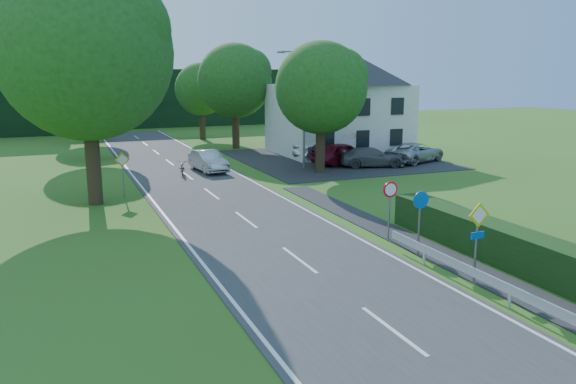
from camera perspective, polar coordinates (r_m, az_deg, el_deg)
name	(u,v)px	position (r m, az deg, el deg)	size (l,w,h in m)	color
road	(233,210)	(27.19, -5.62, -1.86)	(7.00, 80.00, 0.04)	#363538
parking_pad	(333,159)	(43.49, 4.58, 3.37)	(14.00, 16.00, 0.04)	#232326
line_edge_left	(165,216)	(26.46, -12.37, -2.41)	(0.12, 80.00, 0.01)	white
line_edge_right	(295,204)	(28.26, 0.69, -1.22)	(0.12, 80.00, 0.01)	white
line_centre	(233,210)	(27.18, -5.62, -1.81)	(0.12, 80.00, 0.01)	white
tree_main	(88,87)	(29.35, -19.68, 9.97)	(9.40, 9.40, 11.64)	#1E4B16
tree_left_far	(91,103)	(45.42, -19.40, 8.52)	(7.00, 7.00, 8.58)	#1E4B16
tree_right_far	(235,96)	(49.53, -5.39, 9.66)	(7.40, 7.40, 9.09)	#1E4B16
tree_left_back	(89,100)	(57.43, -19.60, 8.83)	(6.60, 6.60, 8.07)	#1E4B16
tree_right_back	(202,101)	(57.00, -8.76, 9.10)	(6.20, 6.20, 7.56)	#1E4B16
tree_right_mid	(321,108)	(37.04, 3.35, 8.54)	(7.00, 7.00, 8.58)	#1E4B16
treeline_right	(187,98)	(73.04, -10.26, 9.43)	(30.00, 5.00, 7.00)	black
house_white	(339,99)	(46.64, 5.20, 9.35)	(10.60, 8.40, 8.60)	silver
streetlight	(302,104)	(38.66, 1.46, 8.95)	(2.03, 0.18, 8.00)	slate
sign_priority_right	(478,228)	(18.42, 18.73, -3.44)	(0.78, 0.09, 2.59)	slate
sign_roundabout	(420,210)	(20.71, 13.28, -1.80)	(0.64, 0.08, 2.37)	slate
sign_speed_limit	(390,197)	(22.29, 10.32, -0.45)	(0.64, 0.11, 2.37)	slate
sign_priority_left	(122,166)	(30.80, -16.46, 2.56)	(0.78, 0.09, 2.44)	slate
moving_car	(208,161)	(38.02, -8.11, 3.14)	(1.47, 4.22, 1.39)	#AEADB2
motorcycle	(182,167)	(36.88, -10.68, 2.47)	(0.66, 1.89, 0.99)	black
parked_car_red	(342,153)	(40.69, 5.56, 3.93)	(1.89, 4.70, 1.60)	maroon
parked_car_silver_a	(325,148)	(43.30, 3.79, 4.47)	(1.74, 5.00, 1.65)	silver
parked_car_grey	(372,157)	(39.99, 8.51, 3.53)	(1.89, 4.64, 1.35)	#535459
parked_car_silver_b	(415,152)	(42.76, 12.82, 3.96)	(2.37, 5.15, 1.43)	#ABADB3
parasol	(350,146)	(42.95, 6.31, 4.68)	(2.31, 2.36, 2.12)	red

